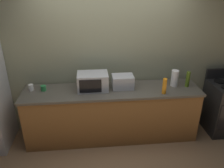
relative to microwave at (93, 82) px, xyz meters
name	(u,v)px	position (x,y,z in m)	size (l,w,h in m)	color
ground_plane	(114,151)	(0.30, -0.45, -1.04)	(8.00, 8.00, 0.00)	#93704C
back_wall	(110,55)	(0.30, 0.36, 0.31)	(6.40, 0.10, 2.70)	gray
counter_run	(112,113)	(0.30, -0.05, -0.58)	(2.84, 0.64, 0.90)	brown
microwave	(93,82)	(0.00, 0.00, 0.00)	(0.48, 0.35, 0.27)	#B7BABF
toaster_oven	(123,82)	(0.48, 0.01, -0.03)	(0.34, 0.26, 0.21)	#B7BABF
paper_towel_roll	(175,78)	(1.34, 0.00, 0.00)	(0.12, 0.12, 0.27)	white
bottle_olive_oil	(188,79)	(1.54, -0.05, -0.01)	(0.06, 0.06, 0.26)	#4C6B19
bottle_dish_soap	(165,86)	(1.09, -0.25, -0.01)	(0.07, 0.07, 0.25)	orange
mug_green	(43,88)	(-0.78, 0.03, -0.09)	(0.08, 0.08, 0.09)	#2D8C47
mug_white	(31,87)	(-0.98, 0.06, -0.09)	(0.08, 0.08, 0.10)	white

